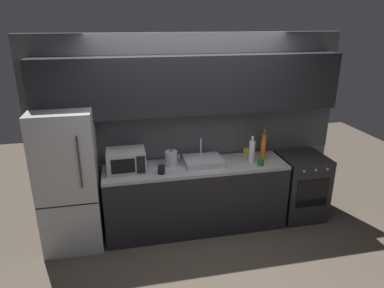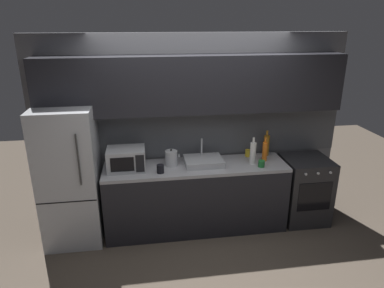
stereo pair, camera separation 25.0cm
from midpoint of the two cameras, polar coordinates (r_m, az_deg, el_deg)
ground_plane at (r=4.12m, az=1.67°, el=-20.12°), size 10.00×10.00×0.00m
back_wall at (r=4.47m, az=-1.77°, el=5.60°), size 4.07×0.44×2.50m
counter_run at (r=4.60m, az=-0.95°, el=-8.71°), size 2.33×0.60×0.90m
refrigerator at (r=4.42m, az=-21.12°, el=-5.49°), size 0.68×0.69×1.72m
oven_range at (r=5.07m, az=16.09°, el=-6.69°), size 0.60×0.62×0.90m
microwave at (r=4.30m, az=-12.42°, el=-2.69°), size 0.46×0.35×0.27m
sink_basin at (r=4.43m, az=0.22°, el=-2.81°), size 0.48×0.38×0.30m
kettle at (r=4.37m, az=-5.07°, el=-2.42°), size 0.19×0.16×0.22m
wine_bottle_amber at (r=4.82m, az=10.25°, el=0.07°), size 0.08×0.08×0.35m
wine_bottle_white at (r=4.50m, az=8.25°, el=-1.22°), size 0.08×0.08×0.35m
wine_bottle_orange at (r=4.63m, az=10.09°, el=-0.94°), size 0.07×0.07×0.32m
mug_yellow at (r=4.76m, az=7.41°, el=-1.30°), size 0.08×0.08×0.09m
mug_dark at (r=4.18m, az=-6.77°, el=-4.24°), size 0.09×0.09×0.10m
mug_green at (r=4.46m, az=9.66°, el=-2.96°), size 0.08×0.08×0.09m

